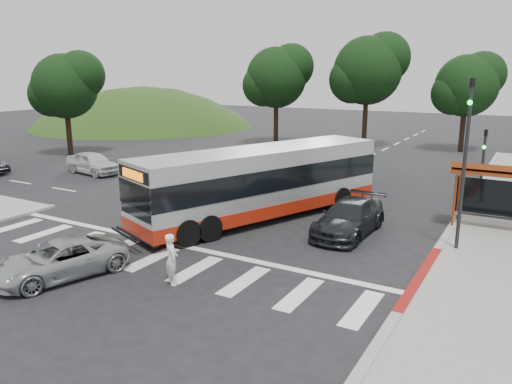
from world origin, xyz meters
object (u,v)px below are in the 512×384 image
Objects in this scene: pedestrian at (172,259)px; silver_suv_south at (60,260)px; transit_bus at (262,184)px; dark_sedan at (349,218)px.

pedestrian is 0.39× the size of silver_suv_south.
transit_bus is at bearing -41.52° from pedestrian.
transit_bus reaches higher than pedestrian.
transit_bus is 8.22m from pedestrian.
transit_bus is 9.87m from silver_suv_south.
silver_suv_south is (-3.63, -1.41, -0.24)m from pedestrian.
pedestrian is 0.35× the size of dark_sedan.
dark_sedan reaches higher than silver_suv_south.
transit_bus is at bearing 177.70° from dark_sedan.
silver_suv_south is at bearing 61.39° from pedestrian.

